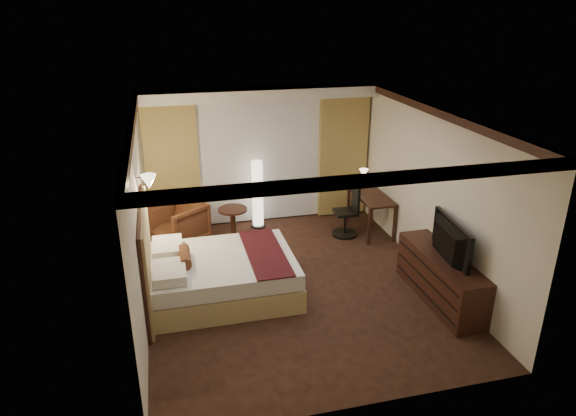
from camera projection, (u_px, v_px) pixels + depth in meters
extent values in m
cube|color=black|center=(294.00, 284.00, 8.17)|extent=(4.50, 5.50, 0.01)
cube|color=white|center=(295.00, 116.00, 7.16)|extent=(4.50, 5.50, 0.01)
cube|color=beige|center=(259.00, 156.00, 10.14)|extent=(4.50, 0.02, 2.70)
cube|color=beige|center=(139.00, 220.00, 7.16)|extent=(0.02, 5.50, 2.70)
cube|color=beige|center=(431.00, 193.00, 8.17)|extent=(0.02, 5.50, 2.70)
cube|color=white|center=(260.00, 94.00, 9.44)|extent=(4.50, 0.50, 0.20)
cube|color=silver|center=(260.00, 162.00, 10.10)|extent=(2.48, 0.04, 2.45)
cube|color=#A28D4A|center=(172.00, 169.00, 9.67)|extent=(1.00, 0.14, 2.45)
cube|color=#A28D4A|center=(343.00, 157.00, 10.43)|extent=(1.00, 0.14, 2.45)
imported|color=#4E2817|center=(178.00, 222.00, 9.39)|extent=(1.13, 1.14, 0.87)
imported|color=black|center=(444.00, 235.00, 7.35)|extent=(0.81, 1.25, 0.15)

